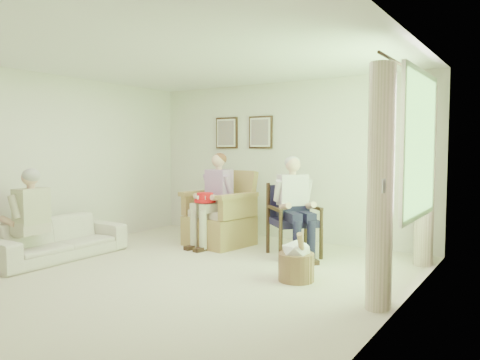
{
  "coord_description": "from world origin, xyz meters",
  "views": [
    {
      "loc": [
        3.61,
        -4.15,
        1.52
      ],
      "look_at": [
        -0.1,
        1.54,
        1.05
      ],
      "focal_mm": 35.0,
      "sensor_mm": 36.0,
      "label": 1
    }
  ],
  "objects_px": {
    "red_hat": "(205,198)",
    "hatbox": "(296,261)",
    "person_sofa": "(27,213)",
    "wood_armchair": "(297,217)",
    "sofa": "(57,239)",
    "person_dark": "(292,199)",
    "wicker_armchair": "(221,221)",
    "person_wicker": "(215,192)"
  },
  "relations": [
    {
      "from": "wood_armchair",
      "to": "person_dark",
      "type": "xyz_separation_m",
      "value": [
        0.0,
        -0.16,
        0.27
      ]
    },
    {
      "from": "person_sofa",
      "to": "red_hat",
      "type": "bearing_deg",
      "value": 142.66
    },
    {
      "from": "hatbox",
      "to": "wood_armchair",
      "type": "bearing_deg",
      "value": 116.07
    },
    {
      "from": "wicker_armchair",
      "to": "hatbox",
      "type": "distance_m",
      "value": 2.22
    },
    {
      "from": "wood_armchair",
      "to": "person_sofa",
      "type": "distance_m",
      "value": 3.6
    },
    {
      "from": "red_hat",
      "to": "hatbox",
      "type": "relative_size",
      "value": 0.54
    },
    {
      "from": "person_dark",
      "to": "person_sofa",
      "type": "distance_m",
      "value": 3.49
    },
    {
      "from": "person_dark",
      "to": "sofa",
      "type": "bearing_deg",
      "value": 167.04
    },
    {
      "from": "wood_armchair",
      "to": "red_hat",
      "type": "height_order",
      "value": "wood_armchair"
    },
    {
      "from": "sofa",
      "to": "red_hat",
      "type": "xyz_separation_m",
      "value": [
        1.31,
        1.63,
        0.49
      ]
    },
    {
      "from": "person_sofa",
      "to": "hatbox",
      "type": "height_order",
      "value": "person_sofa"
    },
    {
      "from": "person_wicker",
      "to": "wicker_armchair",
      "type": "bearing_deg",
      "value": 98.55
    },
    {
      "from": "red_hat",
      "to": "person_wicker",
      "type": "bearing_deg",
      "value": 78.94
    },
    {
      "from": "hatbox",
      "to": "person_wicker",
      "type": "bearing_deg",
      "value": 151.82
    },
    {
      "from": "sofa",
      "to": "person_dark",
      "type": "relative_size",
      "value": 1.37
    },
    {
      "from": "wicker_armchair",
      "to": "person_wicker",
      "type": "distance_m",
      "value": 0.49
    },
    {
      "from": "red_hat",
      "to": "hatbox",
      "type": "height_order",
      "value": "red_hat"
    },
    {
      "from": "hatbox",
      "to": "wicker_armchair",
      "type": "bearing_deg",
      "value": 148.34
    },
    {
      "from": "wood_armchair",
      "to": "person_sofa",
      "type": "bearing_deg",
      "value": 174.97
    },
    {
      "from": "red_hat",
      "to": "wood_armchair",
      "type": "bearing_deg",
      "value": 15.39
    },
    {
      "from": "wicker_armchair",
      "to": "wood_armchair",
      "type": "relative_size",
      "value": 1.18
    },
    {
      "from": "sofa",
      "to": "hatbox",
      "type": "height_order",
      "value": "hatbox"
    },
    {
      "from": "wicker_armchair",
      "to": "wood_armchair",
      "type": "height_order",
      "value": "wicker_armchair"
    },
    {
      "from": "sofa",
      "to": "hatbox",
      "type": "relative_size",
      "value": 3.12
    },
    {
      "from": "wicker_armchair",
      "to": "sofa",
      "type": "relative_size",
      "value": 0.62
    },
    {
      "from": "wood_armchair",
      "to": "hatbox",
      "type": "bearing_deg",
      "value": -111.53
    },
    {
      "from": "wood_armchair",
      "to": "person_dark",
      "type": "bearing_deg",
      "value": -137.6
    },
    {
      "from": "wicker_armchair",
      "to": "person_dark",
      "type": "height_order",
      "value": "person_dark"
    },
    {
      "from": "wicker_armchair",
      "to": "person_dark",
      "type": "relative_size",
      "value": 0.84
    },
    {
      "from": "person_sofa",
      "to": "hatbox",
      "type": "distance_m",
      "value": 3.49
    },
    {
      "from": "wood_armchair",
      "to": "person_sofa",
      "type": "relative_size",
      "value": 0.8
    },
    {
      "from": "person_dark",
      "to": "person_sofa",
      "type": "height_order",
      "value": "person_dark"
    },
    {
      "from": "hatbox",
      "to": "person_dark",
      "type": "bearing_deg",
      "value": 119.59
    },
    {
      "from": "person_wicker",
      "to": "person_sofa",
      "type": "bearing_deg",
      "value": -112.18
    },
    {
      "from": "sofa",
      "to": "wood_armchair",
      "type": "bearing_deg",
      "value": -53.04
    },
    {
      "from": "sofa",
      "to": "person_sofa",
      "type": "bearing_deg",
      "value": 180.0
    },
    {
      "from": "red_hat",
      "to": "hatbox",
      "type": "distance_m",
      "value": 2.15
    },
    {
      "from": "wood_armchair",
      "to": "person_wicker",
      "type": "relative_size",
      "value": 0.7
    },
    {
      "from": "wicker_armchair",
      "to": "red_hat",
      "type": "relative_size",
      "value": 3.57
    },
    {
      "from": "red_hat",
      "to": "sofa",
      "type": "bearing_deg",
      "value": -128.81
    },
    {
      "from": "sofa",
      "to": "person_wicker",
      "type": "xyz_separation_m",
      "value": [
        1.35,
        1.82,
        0.56
      ]
    },
    {
      "from": "person_dark",
      "to": "wood_armchair",
      "type": "bearing_deg",
      "value": 42.4
    }
  ]
}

